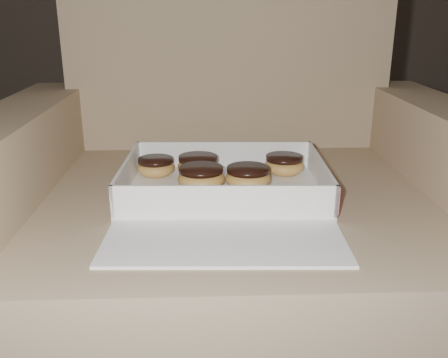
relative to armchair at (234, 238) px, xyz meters
name	(u,v)px	position (x,y,z in m)	size (l,w,h in m)	color
armchair	(234,238)	(0.00, 0.00, 0.00)	(0.99, 0.84, 1.04)	tan
bakery_box	(226,194)	(-0.02, -0.12, 0.15)	(0.39, 0.46, 0.07)	white
donut_a	(284,164)	(0.10, 0.00, 0.17)	(0.08, 0.08, 0.04)	gold
donut_b	(248,177)	(0.02, -0.08, 0.17)	(0.09, 0.09, 0.04)	gold
donut_c	(198,165)	(-0.07, 0.00, 0.17)	(0.09, 0.09, 0.04)	gold
donut_d	(201,177)	(-0.07, -0.08, 0.17)	(0.09, 0.09, 0.05)	gold
donut_e	(156,166)	(-0.16, 0.00, 0.17)	(0.08, 0.08, 0.04)	gold
crumb_a	(299,212)	(0.10, -0.21, 0.15)	(0.01, 0.01, 0.00)	black
crumb_b	(182,191)	(-0.11, -0.10, 0.15)	(0.01, 0.01, 0.00)	black
crumb_c	(269,204)	(0.05, -0.17, 0.15)	(0.01, 0.01, 0.00)	black
crumb_d	(153,211)	(-0.15, -0.20, 0.15)	(0.01, 0.01, 0.00)	black
crumb_e	(213,202)	(-0.05, -0.16, 0.15)	(0.01, 0.01, 0.00)	black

